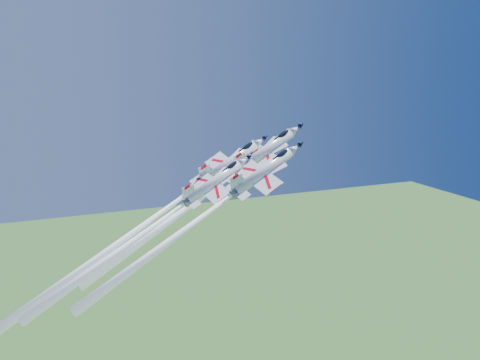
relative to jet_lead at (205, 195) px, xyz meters
name	(u,v)px	position (x,y,z in m)	size (l,w,h in m)	color
jet_lead	(205,195)	(0.00, 0.00, 0.00)	(39.68, 13.55, 33.94)	white
jet_left	(148,222)	(-10.60, 1.43, -4.32)	(45.02, 16.47, 39.51)	white
jet_right	(202,217)	(-3.28, -7.91, -1.78)	(37.60, 12.76, 32.09)	white
jet_slot	(150,229)	(-11.39, -3.17, -4.27)	(37.09, 12.88, 31.92)	white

